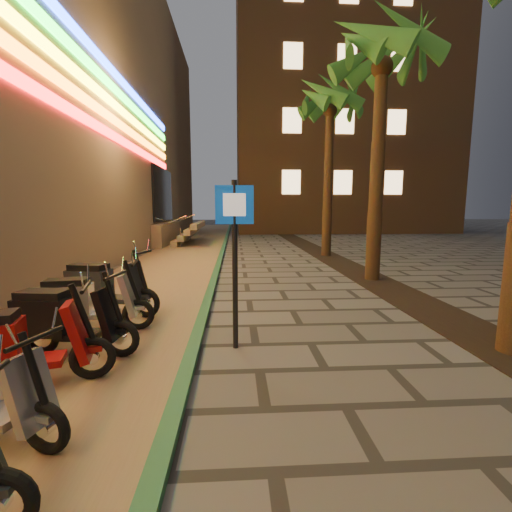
{
  "coord_description": "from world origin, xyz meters",
  "views": [
    {
      "loc": [
        -0.29,
        -2.37,
        2.02
      ],
      "look_at": [
        0.06,
        3.5,
        1.2
      ],
      "focal_mm": 24.0,
      "sensor_mm": 36.0,
      "label": 1
    }
  ],
  "objects": [
    {
      "name": "planting_strip",
      "position": [
        3.6,
        5.0,
        0.01
      ],
      "size": [
        1.2,
        40.0,
        0.02
      ],
      "primitive_type": "cube",
      "color": "black",
      "rests_on": "ground"
    },
    {
      "name": "palm_c",
      "position": [
        3.6,
        7.0,
        5.73
      ],
      "size": [
        2.97,
        3.02,
        6.91
      ],
      "color": "#472D19",
      "rests_on": "ground"
    },
    {
      "name": "parking_strip",
      "position": [
        -2.6,
        10.0,
        0.01
      ],
      "size": [
        3.4,
        60.0,
        0.01
      ],
      "primitive_type": "cube",
      "color": "#8C7251",
      "rests_on": "ground"
    },
    {
      "name": "scooter_7",
      "position": [
        -2.66,
        2.29,
        0.52
      ],
      "size": [
        1.7,
        0.67,
        1.19
      ],
      "rotation": [
        0.0,
        0.0,
        -0.13
      ],
      "color": "black",
      "rests_on": "ground"
    },
    {
      "name": "ground",
      "position": [
        0.0,
        0.0,
        0.0
      ],
      "size": [
        120.0,
        120.0,
        0.0
      ],
      "primitive_type": "plane",
      "color": "#474442",
      "rests_on": "ground"
    },
    {
      "name": "scooter_6",
      "position": [
        -2.76,
        1.39,
        0.51
      ],
      "size": [
        1.67,
        0.83,
        1.18
      ],
      "rotation": [
        0.0,
        0.0,
        0.26
      ],
      "color": "black",
      "rests_on": "ground"
    },
    {
      "name": "pedestrian_sign",
      "position": [
        -0.3,
        2.41,
        1.56
      ],
      "size": [
        0.53,
        0.09,
        2.41
      ],
      "rotation": [
        0.0,
        0.0,
        0.01
      ],
      "color": "black",
      "rests_on": "ground"
    },
    {
      "name": "scooter_8",
      "position": [
        -2.71,
        3.14,
        0.52
      ],
      "size": [
        1.7,
        0.69,
        1.19
      ],
      "rotation": [
        0.0,
        0.0,
        0.15
      ],
      "color": "black",
      "rests_on": "ground"
    },
    {
      "name": "scooter_9",
      "position": [
        -2.8,
        4.11,
        0.55
      ],
      "size": [
        1.81,
        0.87,
        1.27
      ],
      "rotation": [
        0.0,
        0.0,
        -0.24
      ],
      "color": "black",
      "rests_on": "ground"
    },
    {
      "name": "palm_d",
      "position": [
        3.6,
        12.0,
        5.94
      ],
      "size": [
        2.97,
        3.02,
        7.16
      ],
      "color": "#472D19",
      "rests_on": "ground"
    },
    {
      "name": "green_curb",
      "position": [
        -0.9,
        10.0,
        0.05
      ],
      "size": [
        0.18,
        60.0,
        0.1
      ],
      "primitive_type": "cube",
      "color": "#235F39",
      "rests_on": "ground"
    },
    {
      "name": "apartment_block",
      "position": [
        9.0,
        32.0,
        12.5
      ],
      "size": [
        18.0,
        16.06,
        25.0
      ],
      "color": "brown",
      "rests_on": "ground"
    }
  ]
}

